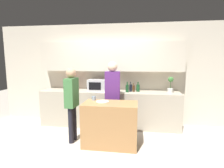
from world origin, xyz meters
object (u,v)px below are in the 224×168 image
toaster (72,87)px  person_center (72,99)px  bottle_0 (127,88)px  bottle_2 (134,88)px  microwave (98,85)px  bottle_1 (131,88)px  plate_on_island (102,102)px  person_left (112,91)px  potted_plant (170,85)px  bottle_3 (138,88)px  cup_0 (94,98)px

toaster → person_center: (0.39, -1.05, -0.09)m
bottle_0 → bottle_2: size_ratio=1.18×
bottle_2 → person_center: (-1.27, -1.02, -0.09)m
microwave → bottle_1: 0.85m
toaster → plate_on_island: size_ratio=1.00×
person_left → person_center: person_left is taller
potted_plant → bottle_0: (-1.07, -0.11, -0.10)m
potted_plant → microwave: bearing=-180.0°
bottle_3 → potted_plant: bearing=-1.0°
bottle_0 → person_left: bearing=-126.6°
bottle_2 → person_center: size_ratio=0.14×
bottle_0 → plate_on_island: 1.04m
plate_on_island → person_left: bearing=74.4°
bottle_1 → bottle_2: bottle_1 is taller
bottle_0 → bottle_3: size_ratio=1.06×
bottle_3 → person_center: size_ratio=0.16×
bottle_3 → person_left: (-0.59, -0.55, -0.01)m
potted_plant → bottle_2: (-0.91, -0.03, -0.11)m
bottle_3 → person_center: (-1.38, -1.06, -0.10)m
potted_plant → cup_0: (-1.74, -0.90, -0.20)m
microwave → cup_0: size_ratio=5.99×
plate_on_island → person_center: 0.65m
potted_plant → bottle_0: 1.08m
person_center → potted_plant: bearing=118.8°
cup_0 → person_left: 0.52m
bottle_2 → bottle_1: bearing=171.3°
bottle_0 → bottle_1: bottle_0 is taller
cup_0 → person_left: size_ratio=0.05×
bottle_2 → person_center: bearing=-141.2°
bottle_2 → potted_plant: bearing=1.6°
toaster → bottle_2: size_ratio=1.16×
microwave → potted_plant: size_ratio=1.32×
microwave → bottle_3: bearing=0.9°
microwave → bottle_1: size_ratio=2.06×
microwave → plate_on_island: (0.31, -1.03, -0.19)m
plate_on_island → potted_plant: bearing=34.0°
toaster → bottle_1: (1.58, -0.01, 0.01)m
potted_plant → person_center: 2.42m
bottle_0 → person_center: bearing=-139.7°
microwave → cup_0: bearing=-83.8°
toaster → person_left: bearing=-24.1°
bottle_0 → person_left: (-0.32, -0.43, -0.01)m
toaster → bottle_2: bottle_2 is taller
microwave → bottle_1: bearing=-0.8°
cup_0 → toaster: bearing=132.7°
toaster → bottle_1: bearing=-0.5°
bottle_2 → bottle_3: size_ratio=0.90×
microwave → bottle_0: microwave is taller
potted_plant → person_left: 1.49m
bottle_0 → toaster: bearing=176.0°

